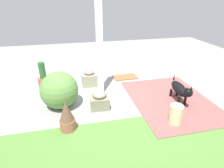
% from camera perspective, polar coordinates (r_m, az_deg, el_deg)
% --- Properties ---
extents(ground_plane, '(12.00, 12.00, 0.00)m').
position_cam_1_polar(ground_plane, '(4.78, 2.34, -3.35)').
color(ground_plane, gray).
extents(brick_path, '(1.80, 2.40, 0.02)m').
position_cam_1_polar(brick_path, '(4.77, 17.33, -4.58)').
color(brick_path, '#91504C').
rests_on(brick_path, ground).
extents(porch_pillar, '(0.14, 0.14, 2.20)m').
position_cam_1_polar(porch_pillar, '(4.51, -3.82, 9.95)').
color(porch_pillar, white).
rests_on(porch_pillar, ground).
extents(stone_planter_nearest, '(0.41, 0.37, 0.46)m').
position_cam_1_polar(stone_planter_nearest, '(5.24, -6.88, 1.72)').
color(stone_planter_nearest, gray).
rests_on(stone_planter_nearest, ground).
extents(stone_planter_mid, '(0.43, 0.38, 0.40)m').
position_cam_1_polar(stone_planter_mid, '(4.18, -3.79, -5.02)').
color(stone_planter_mid, gray).
rests_on(stone_planter_mid, ground).
extents(round_shrub, '(0.83, 0.83, 0.83)m').
position_cam_1_polar(round_shrub, '(4.27, -15.73, -1.81)').
color(round_shrub, '#5B8941').
rests_on(round_shrub, ground).
extents(terracotta_pot_tall, '(0.30, 0.30, 0.68)m').
position_cam_1_polar(terracotta_pot_tall, '(5.49, -20.13, 1.81)').
color(terracotta_pot_tall, '#9B4E3C').
rests_on(terracotta_pot_tall, ground).
extents(terracotta_pot_spiky, '(0.29, 0.29, 0.62)m').
position_cam_1_polar(terracotta_pot_spiky, '(3.58, -13.55, -9.54)').
color(terracotta_pot_spiky, '#9B5A41').
rests_on(terracotta_pot_spiky, ground).
extents(dog, '(0.30, 0.85, 0.58)m').
position_cam_1_polar(dog, '(4.59, 20.03, -1.56)').
color(dog, black).
rests_on(dog, ground).
extents(ceramic_urn, '(0.25, 0.25, 0.42)m').
position_cam_1_polar(ceramic_urn, '(3.87, 18.80, -8.85)').
color(ceramic_urn, beige).
rests_on(ceramic_urn, ground).
extents(doormat, '(0.72, 0.45, 0.03)m').
position_cam_1_polar(doormat, '(5.78, 4.05, 2.13)').
color(doormat, brown).
rests_on(doormat, ground).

